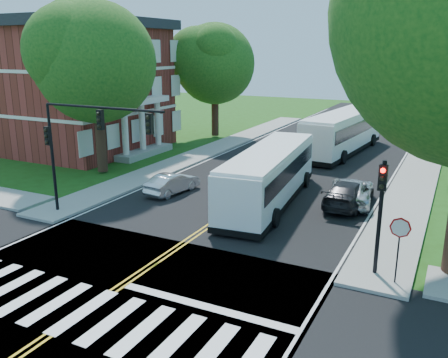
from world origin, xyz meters
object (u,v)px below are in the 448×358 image
Objects in this scene: bus_lead at (270,175)px; bus_follow at (343,132)px; dark_sedan at (349,194)px; suv at (351,191)px; signal_ne at (381,203)px; signal_nw at (84,135)px; hatchback at (172,183)px.

bus_follow reaches higher than bus_lead.
bus_lead is 15.26m from bus_follow.
dark_sedan is (4.13, 1.37, -0.91)m from bus_lead.
bus_follow is at bearing -82.47° from suv.
signal_ne is at bearing 130.49° from bus_lead.
signal_nw is 14.32m from dark_sedan.
bus_lead is at bearing 42.83° from signal_nw.
bus_follow is (-6.33, 21.88, -1.19)m from signal_ne.
signal_ne is at bearing 100.53° from suv.
bus_lead is 2.42× the size of suv.
signal_ne is 9.36m from suv.
signal_nw is 6.93m from hatchback.
bus_lead is 6.01m from hatchback.
hatchback is at bearing 73.95° from bus_follow.
signal_ne is at bearing 163.82° from hatchback.
signal_nw is 1.47× the size of dark_sedan.
dark_sedan is at bearing -159.12° from hatchback.
bus_follow is 17.46m from hatchback.
bus_lead is at bearing -163.01° from hatchback.
hatchback is at bearing 3.49° from bus_lead.
signal_nw is 23.36m from bus_follow.
bus_follow is at bearing -97.83° from bus_lead.
dark_sedan is (0.03, -0.65, 0.01)m from suv.
bus_follow is at bearing 106.13° from signal_ne.
signal_nw is 10.14m from bus_lead.
suv is (9.95, 2.96, 0.07)m from hatchback.
bus_follow is (0.57, 15.25, 0.14)m from bus_lead.
bus_follow is 2.70× the size of dark_sedan.
hatchback is 10.25m from dark_sedan.
hatchback is at bearing 15.58° from dark_sedan.
signal_ne is 0.34× the size of bus_follow.
bus_follow is 2.63× the size of suv.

